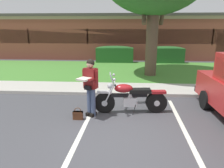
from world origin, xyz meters
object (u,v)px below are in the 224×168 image
at_px(handbag, 78,115).
at_px(brick_building, 144,35).
at_px(hedge_left, 115,54).
at_px(rider_person, 90,83).
at_px(motorcycle, 133,97).
at_px(hedge_center_left, 166,54).

distance_m(handbag, brick_building, 16.23).
distance_m(hedge_left, brick_building, 6.60).
xyz_separation_m(rider_person, handbag, (-0.33, -0.29, -0.86)).
relative_size(motorcycle, handbag, 6.23).
bearing_deg(hedge_left, rider_person, -91.20).
height_order(rider_person, handbag, rider_person).
height_order(motorcycle, rider_person, rider_person).
relative_size(motorcycle, hedge_left, 0.83).
distance_m(motorcycle, brick_building, 15.35).
height_order(rider_person, hedge_left, rider_person).
xyz_separation_m(rider_person, brick_building, (2.77, 15.56, 0.79)).
distance_m(rider_person, handbag, 0.97).
xyz_separation_m(hedge_left, brick_building, (2.57, 5.97, 1.14)).
bearing_deg(hedge_left, handbag, -93.10).
relative_size(hedge_left, hedge_center_left, 1.07).
height_order(rider_person, brick_building, brick_building).
height_order(hedge_center_left, brick_building, brick_building).
relative_size(motorcycle, hedge_center_left, 0.89).
relative_size(handbag, brick_building, 0.01).
height_order(hedge_left, brick_building, brick_building).
bearing_deg(rider_person, hedge_left, 88.80).
bearing_deg(motorcycle, handbag, -158.64).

